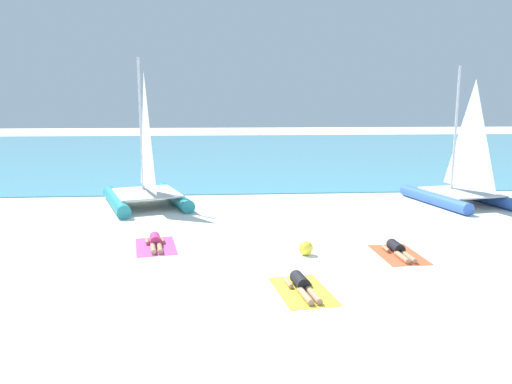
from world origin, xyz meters
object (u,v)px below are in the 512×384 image
object	(u,v)px
towel_right	(398,254)
sunbather_left	(155,241)
towel_middle	(303,291)
sailboat_blue	(460,184)
towel_left	(156,246)
beach_ball	(306,248)
sailboat_teal	(146,184)
sunbather_right	(398,249)
sunbather_middle	(302,284)

from	to	relation	value
towel_right	sunbather_left	bearing A→B (deg)	168.56
towel_middle	sailboat_blue	bearing A→B (deg)	48.10
towel_left	sunbather_left	world-z (taller)	sunbather_left
towel_left	towel_right	distance (m)	6.76
sailboat_blue	sunbather_left	xyz separation A→B (m)	(-11.53, -5.08, -0.69)
sunbather_left	beach_ball	xyz separation A→B (m)	(4.15, -1.18, 0.06)
towel_right	beach_ball	distance (m)	2.52
towel_middle	beach_ball	xyz separation A→B (m)	(0.52, 2.56, 0.19)
sailboat_teal	towel_left	distance (m)	5.89
towel_right	sunbather_right	world-z (taller)	sunbather_right
sunbather_left	towel_right	bearing A→B (deg)	-21.35
sailboat_teal	towel_middle	size ratio (longest dim) A/B	3.05
sailboat_blue	sunbather_middle	distance (m)	11.82
sunbather_left	sunbather_middle	distance (m)	5.15
towel_middle	towel_left	bearing A→B (deg)	134.58
towel_left	towel_middle	size ratio (longest dim) A/B	1.00
sunbather_left	towel_middle	bearing A→B (deg)	-55.75
sailboat_blue	sunbather_right	bearing A→B (deg)	-138.59
towel_left	towel_right	world-z (taller)	same
sailboat_teal	sunbather_middle	world-z (taller)	sailboat_teal
sailboat_teal	towel_middle	xyz separation A→B (m)	(4.67, -9.40, -0.86)
sailboat_teal	beach_ball	distance (m)	8.62
towel_middle	towel_right	xyz separation A→B (m)	(3.02, 2.39, 0.00)
sunbather_right	sailboat_blue	bearing A→B (deg)	50.28
sailboat_teal	sunbather_left	xyz separation A→B (m)	(1.05, -5.67, -0.73)
towel_middle	towel_right	size ratio (longest dim) A/B	1.00
beach_ball	sunbather_left	bearing A→B (deg)	164.16
towel_left	beach_ball	size ratio (longest dim) A/B	4.91
sailboat_blue	towel_left	xyz separation A→B (m)	(-11.52, -5.14, -0.81)
sunbather_left	beach_ball	bearing A→B (deg)	-25.75
sunbather_left	sunbather_right	size ratio (longest dim) A/B	1.00
sailboat_blue	towel_right	xyz separation A→B (m)	(-4.88, -6.42, -0.81)
towel_right	beach_ball	bearing A→B (deg)	176.13
sunbather_middle	beach_ball	size ratio (longest dim) A/B	4.05
towel_left	sunbather_right	bearing A→B (deg)	-10.36
sailboat_blue	towel_left	bearing A→B (deg)	-166.99
towel_left	beach_ball	world-z (taller)	beach_ball
towel_middle	sunbather_middle	world-z (taller)	sunbather_middle
sunbather_middle	beach_ball	distance (m)	2.55
towel_middle	sailboat_teal	bearing A→B (deg)	116.44
sailboat_blue	towel_middle	size ratio (longest dim) A/B	2.88
sunbather_middle	sunbather_right	distance (m)	3.86
sunbather_right	towel_middle	bearing A→B (deg)	-143.06
towel_middle	sunbather_right	world-z (taller)	sunbather_right
sunbather_right	sunbather_middle	bearing A→B (deg)	-143.91
sunbather_right	towel_left	bearing A→B (deg)	167.46
sunbather_middle	towel_right	xyz separation A→B (m)	(3.03, 2.32, -0.13)
towel_left	sunbather_left	distance (m)	0.14
sailboat_teal	towel_middle	bearing A→B (deg)	-82.16
towel_right	sunbather_middle	bearing A→B (deg)	-142.55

